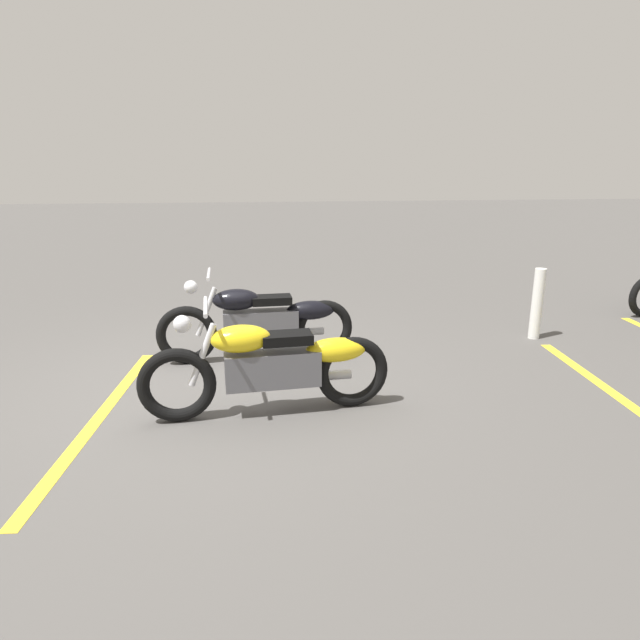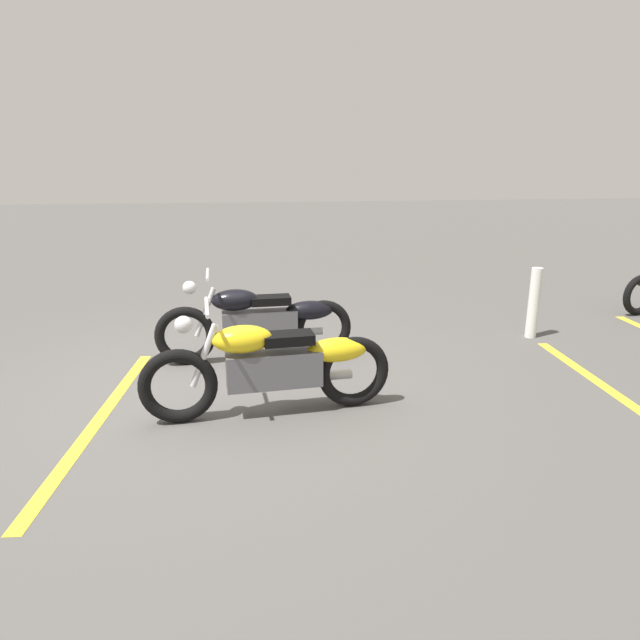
# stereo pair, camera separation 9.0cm
# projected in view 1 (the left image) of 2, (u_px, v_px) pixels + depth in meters

# --- Properties ---
(ground_plane) EXTENTS (60.00, 60.00, 0.00)m
(ground_plane) POSITION_uv_depth(u_px,v_px,m) (213.00, 385.00, 5.45)
(ground_plane) COLOR #514F4C
(motorcycle_bright_foreground) EXTENTS (2.23, 0.62, 1.04)m
(motorcycle_bright_foreground) POSITION_uv_depth(u_px,v_px,m) (274.00, 364.00, 4.73)
(motorcycle_bright_foreground) COLOR black
(motorcycle_bright_foreground) RESTS_ON ground
(motorcycle_dark_foreground) EXTENTS (2.23, 0.62, 1.04)m
(motorcycle_dark_foreground) POSITION_uv_depth(u_px,v_px,m) (262.00, 321.00, 6.08)
(motorcycle_dark_foreground) COLOR black
(motorcycle_dark_foreground) RESTS_ON ground
(bollard_post) EXTENTS (0.14, 0.14, 0.92)m
(bollard_post) POSITION_uv_depth(u_px,v_px,m) (537.00, 304.00, 6.85)
(bollard_post) COLOR white
(bollard_post) RESTS_ON ground
(parking_stripe_near) EXTENTS (0.43, 3.20, 0.01)m
(parking_stripe_near) POSITION_uv_depth(u_px,v_px,m) (100.00, 416.00, 4.78)
(parking_stripe_near) COLOR yellow
(parking_stripe_near) RESTS_ON ground
(parking_stripe_mid) EXTENTS (0.43, 3.20, 0.01)m
(parking_stripe_mid) POSITION_uv_depth(u_px,v_px,m) (620.00, 398.00, 5.16)
(parking_stripe_mid) COLOR yellow
(parking_stripe_mid) RESTS_ON ground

